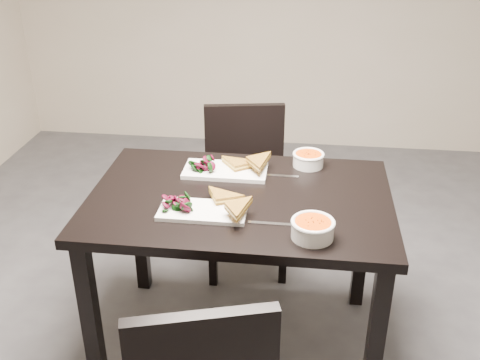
{
  "coord_description": "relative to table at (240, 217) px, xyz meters",
  "views": [
    {
      "loc": [
        -0.25,
        -1.77,
        1.82
      ],
      "look_at": [
        -0.49,
        0.19,
        0.82
      ],
      "focal_mm": 42.28,
      "sensor_mm": 36.0,
      "label": 1
    }
  ],
  "objects": [
    {
      "name": "cutlery_far",
      "position": [
        0.14,
        0.19,
        0.1
      ],
      "size": [
        0.18,
        0.02,
        0.0
      ],
      "primitive_type": "cube",
      "rotation": [
        0.0,
        0.0,
        -0.02
      ],
      "color": "silver",
      "rests_on": "table"
    },
    {
      "name": "cutlery_near",
      "position": [
        0.14,
        -0.2,
        0.1
      ],
      "size": [
        0.18,
        0.02,
        0.0
      ],
      "primitive_type": "cube",
      "rotation": [
        0.0,
        0.0,
        -0.0
      ],
      "color": "silver",
      "rests_on": "table"
    },
    {
      "name": "chair_far",
      "position": [
        -0.05,
        0.68,
        -0.17
      ],
      "size": [
        0.49,
        0.49,
        0.85
      ],
      "rotation": [
        0.0,
        0.0,
        0.17
      ],
      "color": "black",
      "rests_on": "ground"
    },
    {
      "name": "soup_bowl_far",
      "position": [
        0.26,
        0.31,
        0.13
      ],
      "size": [
        0.14,
        0.14,
        0.06
      ],
      "color": "white",
      "rests_on": "table"
    },
    {
      "name": "sandwich_near",
      "position": [
        -0.06,
        -0.14,
        0.14
      ],
      "size": [
        0.2,
        0.18,
        0.05
      ],
      "primitive_type": null,
      "rotation": [
        0.0,
        0.0,
        0.41
      ],
      "color": "#A77B23",
      "rests_on": "plate_near"
    },
    {
      "name": "table",
      "position": [
        0.0,
        0.0,
        0.0
      ],
      "size": [
        1.2,
        0.8,
        0.75
      ],
      "color": "black",
      "rests_on": "ground"
    },
    {
      "name": "soup_bowl_near",
      "position": [
        0.29,
        -0.27,
        0.14
      ],
      "size": [
        0.15,
        0.15,
        0.07
      ],
      "color": "white",
      "rests_on": "table"
    },
    {
      "name": "salad_far",
      "position": [
        -0.19,
        0.2,
        0.14
      ],
      "size": [
        0.11,
        0.1,
        0.05
      ],
      "primitive_type": null,
      "color": "black",
      "rests_on": "plate_far"
    },
    {
      "name": "salad_near",
      "position": [
        -0.22,
        -0.15,
        0.14
      ],
      "size": [
        0.1,
        0.09,
        0.05
      ],
      "primitive_type": null,
      "color": "black",
      "rests_on": "plate_near"
    },
    {
      "name": "plate_far",
      "position": [
        -0.09,
        0.2,
        0.11
      ],
      "size": [
        0.36,
        0.18,
        0.02
      ],
      "primitive_type": "cube",
      "color": "white",
      "rests_on": "table"
    },
    {
      "name": "sandwich_far",
      "position": [
        -0.02,
        0.18,
        0.15
      ],
      "size": [
        0.22,
        0.21,
        0.06
      ],
      "primitive_type": null,
      "rotation": [
        0.0,
        0.0,
        0.61
      ],
      "color": "#A77B23",
      "rests_on": "plate_far"
    },
    {
      "name": "plate_near",
      "position": [
        -0.12,
        -0.15,
        0.11
      ],
      "size": [
        0.33,
        0.16,
        0.02
      ],
      "primitive_type": "cube",
      "color": "white",
      "rests_on": "table"
    }
  ]
}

